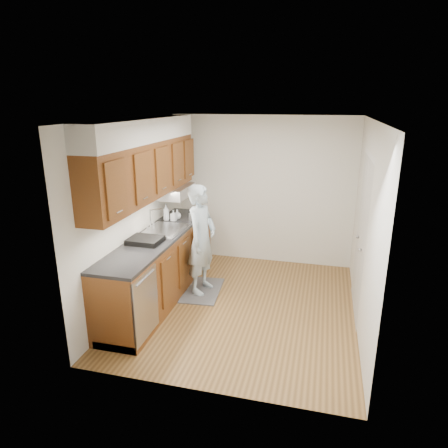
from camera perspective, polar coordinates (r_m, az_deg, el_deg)
name	(u,v)px	position (r m, az deg, el deg)	size (l,w,h in m)	color
floor	(242,306)	(5.63, 2.60, -11.62)	(3.50, 3.50, 0.00)	olive
ceiling	(245,119)	(4.94, 3.01, 14.70)	(3.50, 3.50, 0.00)	white
wall_left	(137,212)	(5.63, -12.34, 1.73)	(0.02, 3.50, 2.50)	silver
wall_right	(366,228)	(5.08, 19.59, -0.57)	(0.02, 3.50, 2.50)	silver
wall_back	(264,191)	(6.82, 5.77, 4.73)	(3.00, 0.02, 2.50)	silver
counter	(160,265)	(5.75, -9.17, -5.78)	(0.64, 2.80, 1.30)	brown
upper_cabinets	(147,161)	(5.45, -11.00, 8.83)	(0.47, 2.80, 1.21)	brown
closet_door	(361,238)	(5.43, 18.99, -1.88)	(0.02, 1.22, 2.05)	silver
floor_mat	(202,290)	(6.04, -3.09, -9.43)	(0.52, 0.88, 0.02)	slate
person	(201,232)	(5.69, -3.24, -1.20)	(0.64, 0.43, 1.81)	#AAC1CF
soap_bottle_a	(166,212)	(6.22, -8.25, 1.70)	(0.10, 0.10, 0.26)	white
soap_bottle_b	(174,215)	(6.19, -7.22, 1.24)	(0.08, 0.08, 0.17)	white
soap_bottle_c	(177,214)	(6.28, -6.70, 1.40)	(0.12, 0.12, 0.15)	white
steel_can	(191,217)	(6.15, -4.75, 0.98)	(0.07, 0.07, 0.12)	#A5A5AA
dish_rack	(145,240)	(5.31, -11.20, -2.29)	(0.42, 0.35, 0.07)	black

